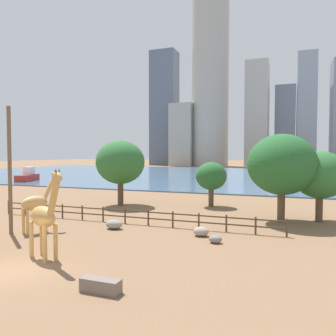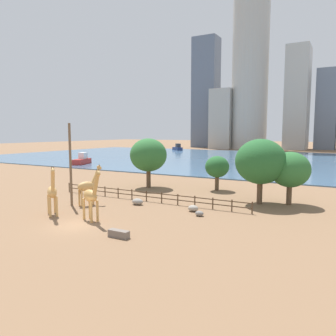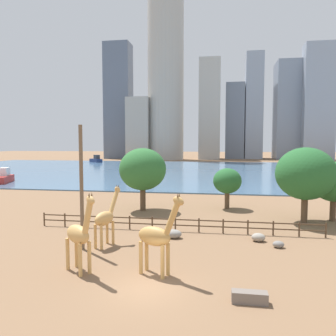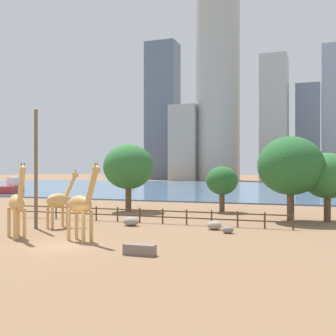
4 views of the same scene
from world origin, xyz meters
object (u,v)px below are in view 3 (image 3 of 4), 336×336
Objects in this scene: giraffe_companion at (157,236)px; boulder_near_fence at (258,237)px; utility_pole at (82,188)px; tree_left_small at (334,182)px; boat_tug at (307,166)px; boat_ferry at (3,178)px; tree_left_large at (143,169)px; tree_center_broad at (227,181)px; giraffe_tall at (106,218)px; tree_right_tall at (305,174)px; feeding_trough at (250,297)px; boulder_small at (174,234)px; boat_sailboat at (96,160)px; giraffe_young at (79,235)px; boulder_by_pole at (278,244)px.

giraffe_companion is 4.63× the size of boulder_near_fence.
utility_pole reaches higher than giraffe_companion.
utility_pole reaches higher than tree_left_small.
boat_ferry is at bearing 52.27° from boat_tug.
tree_left_large is 1.21× the size of tree_left_small.
tree_center_broad is at bearing 57.41° from utility_pole.
giraffe_tall is 20.32m from tree_right_tall.
boat_tug is (24.80, 89.32, 0.69)m from feeding_trough.
boulder_small is 0.22× the size of tree_left_small.
tree_center_broad reaches higher than boat_sailboat.
tree_right_tall reaches higher than giraffe_young.
tree_left_small is at bearing -24.28° from tree_center_broad.
tree_right_tall is (5.29, 7.19, 4.67)m from boulder_near_fence.
utility_pole is at bearing 150.86° from feeding_trough.
boat_ferry is 1.05× the size of boat_sailboat.
boulder_near_fence is 12.49m from tree_left_small.
giraffe_tall reaches higher than feeding_trough.
tree_center_broad reaches higher than boulder_by_pole.
boulder_by_pole is 82.88m from boat_tug.
boulder_near_fence is 0.82× the size of boulder_small.
tree_center_broad is at bearing 103.97° from boulder_by_pole.
boulder_by_pole is 0.18× the size of tree_center_broad.
giraffe_companion is at bearing -132.85° from tree_left_small.
giraffe_young is 0.55× the size of utility_pole.
giraffe_young is at bearing 166.87° from feeding_trough.
tree_center_broad is (-0.69, 24.09, 3.10)m from feeding_trough.
boat_sailboat is (-46.28, 99.61, 0.86)m from boulder_small.
tree_right_tall is at bearing 73.14° from giraffe_companion.
giraffe_companion is 0.55× the size of utility_pole.
tree_left_small reaches higher than feeding_trough.
utility_pole is (-1.68, 4.24, 2.31)m from giraffe_young.
boulder_small reaches higher than boulder_near_fence.
boulder_small is (-7.03, -0.21, 0.03)m from boulder_near_fence.
boat_sailboat is (-41.51, 107.84, -1.19)m from giraffe_young.
boulder_by_pole is at bearing 36.63° from boat_ferry.
boulder_small is (-0.09, 7.88, -2.06)m from giraffe_companion.
tree_center_broad reaches higher than boulder_small.
giraffe_tall is 0.66× the size of boat_ferry.
giraffe_companion is 0.77× the size of boat_sailboat.
tree_left_small reaches higher than boulder_by_pole.
giraffe_companion is 7.95m from utility_pole.
boulder_small is 0.76× the size of feeding_trough.
boat_sailboat is 79.29m from boat_tug.
giraffe_young is 93.73m from boat_tug.
boat_sailboat is (-51.00, 86.13, -2.17)m from tree_center_broad.
boulder_small is 0.18× the size of tree_right_tall.
giraffe_tall is at bearing 25.92° from boat_ferry.
tree_right_tall reaches higher than feeding_trough.
giraffe_young is 2.89× the size of feeding_trough.
boulder_by_pole is at bearing -125.46° from tree_left_small.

